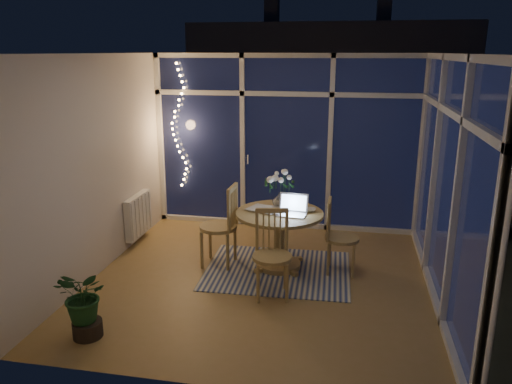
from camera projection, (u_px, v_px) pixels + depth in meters
The scene contains 25 objects.
floor at pixel (262, 280), 5.92m from camera, with size 4.00×4.00×0.00m, color olive.
ceiling at pixel (263, 53), 5.22m from camera, with size 4.00×4.00×0.00m, color white.
wall_back at pixel (286, 143), 7.46m from camera, with size 4.00×0.04×2.60m, color beige.
wall_front at pixel (215, 237), 3.68m from camera, with size 4.00×0.04×2.60m, color beige.
wall_left at pixel (98, 167), 5.93m from camera, with size 0.04×4.00×2.60m, color beige.
wall_right at pixel (451, 183), 5.21m from camera, with size 0.04×4.00×2.60m, color beige.
window_wall_back at pixel (286, 143), 7.42m from camera, with size 4.00×0.10×2.60m, color silver.
window_wall_right at pixel (447, 182), 5.21m from camera, with size 0.10×4.00×2.60m, color silver.
radiator at pixel (138, 215), 7.02m from camera, with size 0.10×0.70×0.58m, color silver.
fairy_lights at pixel (178, 126), 7.58m from camera, with size 0.24×0.10×1.85m, color #FFBB66, non-canonical shape.
garden_patio at pixel (327, 182), 10.57m from camera, with size 12.00×6.00×0.10m, color black.
garden_fence at pixel (307, 133), 10.88m from camera, with size 11.00×0.08×1.80m, color #3E2716.
neighbour_roof at pixel (330, 68), 13.30m from camera, with size 7.00×3.00×2.20m, color #33353E.
garden_shrubs at pixel (252, 174), 9.16m from camera, with size 0.90×0.90×0.90m, color black.
rug at pixel (278, 270), 6.18m from camera, with size 1.76×1.41×0.01m, color beige.
dining_table at pixel (279, 240), 6.18m from camera, with size 1.07×1.07×0.73m, color olive.
chair_left at pixel (218, 225), 6.23m from camera, with size 0.49×0.49×1.06m, color olive.
chair_right at pixel (342, 236), 6.02m from camera, with size 0.43×0.43×0.93m, color olive.
chair_front at pixel (272, 255), 5.41m from camera, with size 0.46×0.46×0.98m, color olive.
laptop at pixel (291, 205), 5.94m from camera, with size 0.35×0.30×0.26m, color silver, non-canonical shape.
flower_vase at pixel (280, 199), 6.25m from camera, with size 0.20×0.20×0.21m, color silver.
bowl at pixel (310, 210), 6.11m from camera, with size 0.15×0.15×0.04m, color silver.
newspapers at pixel (267, 209), 6.15m from camera, with size 0.39×0.29×0.02m, color beige.
phone at pixel (288, 214), 5.99m from camera, with size 0.11×0.06×0.01m, color black.
potted_plant at pixel (85, 300), 4.66m from camera, with size 0.54×0.47×0.76m, color #17401C.
Camera 1 is at (0.94, -5.33, 2.62)m, focal length 35.00 mm.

